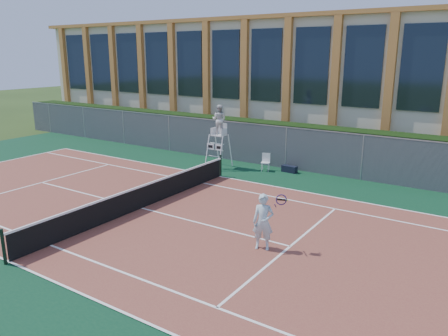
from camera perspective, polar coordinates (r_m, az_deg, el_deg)
The scene contains 12 objects.
ground at distance 17.55m, azimuth -10.72°, elevation -5.26°, with size 120.00×120.00×0.00m, color #233814.
apron at distance 18.23m, azimuth -8.55°, elevation -4.38°, with size 36.00×20.00×0.01m, color #0B321E.
tennis_court at distance 17.54m, azimuth -10.73°, elevation -5.20°, with size 23.77×10.97×0.02m, color brown.
tennis_net at distance 17.38m, azimuth -10.81°, elevation -3.60°, with size 0.10×11.30×1.10m.
fence at distance 24.09m, azimuth 3.79°, elevation 3.15°, with size 40.00×0.06×2.20m, color #595E60, non-canonical shape.
hedge at distance 25.12m, azimuth 5.15°, elevation 3.60°, with size 40.00×1.40×2.20m, color black.
building at distance 31.93m, azimuth 12.21°, elevation 11.22°, with size 45.00×10.60×8.22m.
umpire_chair at distance 22.92m, azimuth -0.63°, elevation 6.10°, with size 0.95×1.46×3.40m.
plastic_chair at distance 22.76m, azimuth 5.49°, elevation 0.99°, with size 0.53×0.53×0.91m.
sports_bag_near at distance 22.65m, azimuth 8.54°, elevation -0.12°, with size 0.79×0.32×0.34m, color black.
sports_bag_far at distance 23.13m, azimuth 8.39°, elevation 0.02°, with size 0.52×0.22×0.21m, color black.
tennis_player at distance 13.54m, azimuth 5.15°, elevation -7.01°, with size 1.04×0.76×1.78m.
Camera 1 is at (11.63, -11.74, 5.92)m, focal length 35.00 mm.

